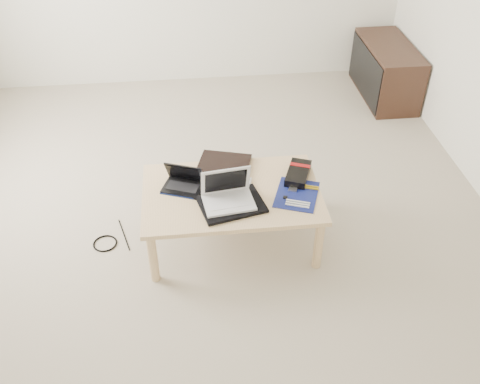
{
  "coord_description": "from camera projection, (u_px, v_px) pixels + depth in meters",
  "views": [
    {
      "loc": [
        -0.08,
        -2.96,
        2.45
      ],
      "look_at": [
        0.21,
        -0.38,
        0.39
      ],
      "focal_mm": 40.0,
      "sensor_mm": 36.0,
      "label": 1
    }
  ],
  "objects": [
    {
      "name": "coffee_table",
      "position": [
        232.0,
        198.0,
        3.33
      ],
      "size": [
        1.1,
        0.7,
        0.4
      ],
      "color": "#DAB683",
      "rests_on": "ground"
    },
    {
      "name": "neoprene_sleeve",
      "position": [
        232.0,
        204.0,
        3.2
      ],
      "size": [
        0.43,
        0.35,
        0.02
      ],
      "primitive_type": "cube",
      "rotation": [
        0.0,
        0.0,
        0.23
      ],
      "color": "black",
      "rests_on": "coffee_table"
    },
    {
      "name": "motherboard",
      "position": [
        297.0,
        194.0,
        3.28
      ],
      "size": [
        0.34,
        0.38,
        0.01
      ],
      "color": "#0C104E",
      "rests_on": "coffee_table"
    },
    {
      "name": "netbook",
      "position": [
        183.0,
        183.0,
        3.32
      ],
      "size": [
        0.29,
        0.25,
        0.16
      ],
      "color": "black",
      "rests_on": "coffee_table"
    },
    {
      "name": "floor_cable_trail",
      "position": [
        124.0,
        235.0,
        3.58
      ],
      "size": [
        0.1,
        0.31,
        0.01
      ],
      "primitive_type": "cylinder",
      "rotation": [
        1.57,
        0.0,
        0.28
      ],
      "color": "black",
      "rests_on": "ground"
    },
    {
      "name": "media_cabinet",
      "position": [
        385.0,
        71.0,
        4.96
      ],
      "size": [
        0.41,
        0.9,
        0.5
      ],
      "color": "#3D2319",
      "rests_on": "ground"
    },
    {
      "name": "gpu_box",
      "position": [
        298.0,
        174.0,
        3.41
      ],
      "size": [
        0.22,
        0.29,
        0.06
      ],
      "color": "black",
      "rests_on": "coffee_table"
    },
    {
      "name": "cable_coil",
      "position": [
        199.0,
        195.0,
        3.27
      ],
      "size": [
        0.1,
        0.1,
        0.01
      ],
      "primitive_type": "torus",
      "rotation": [
        0.0,
        0.0,
        -0.0
      ],
      "color": "black",
      "rests_on": "coffee_table"
    },
    {
      "name": "book",
      "position": [
        224.0,
        166.0,
        3.5
      ],
      "size": [
        0.39,
        0.36,
        0.03
      ],
      "color": "black",
      "rests_on": "coffee_table"
    },
    {
      "name": "floor_cable_coil",
      "position": [
        105.0,
        243.0,
        3.51
      ],
      "size": [
        0.18,
        0.18,
        0.01
      ],
      "primitive_type": "torus",
      "rotation": [
        0.0,
        0.0,
        -0.16
      ],
      "color": "black",
      "rests_on": "ground"
    },
    {
      "name": "ground",
      "position": [
        206.0,
        204.0,
        3.84
      ],
      "size": [
        4.0,
        4.0,
        0.0
      ],
      "primitive_type": "plane",
      "color": "#B1A18F",
      "rests_on": "ground"
    },
    {
      "name": "tablet",
      "position": [
        219.0,
        185.0,
        3.35
      ],
      "size": [
        0.26,
        0.21,
        0.01
      ],
      "color": "black",
      "rests_on": "coffee_table"
    },
    {
      "name": "white_laptop",
      "position": [
        228.0,
        195.0,
        3.18
      ],
      "size": [
        0.32,
        0.25,
        0.21
      ],
      "color": "silver",
      "rests_on": "neoprene_sleeve"
    },
    {
      "name": "remote",
      "position": [
        245.0,
        190.0,
        3.3
      ],
      "size": [
        0.11,
        0.25,
        0.02
      ],
      "color": "#ADADB2",
      "rests_on": "coffee_table"
    }
  ]
}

